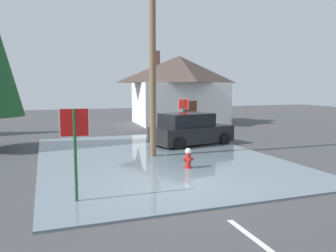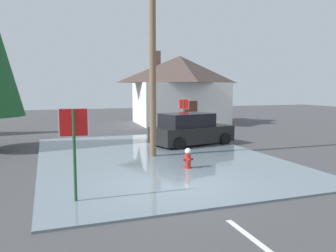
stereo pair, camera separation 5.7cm
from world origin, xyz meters
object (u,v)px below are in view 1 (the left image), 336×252
(house, at_px, (179,89))
(parked_car, at_px, (190,130))
(fire_hydrant, at_px, (188,159))
(utility_pole, at_px, (153,38))
(stop_sign_near, at_px, (75,136))
(stop_sign_far, at_px, (184,110))

(house, relative_size, parked_car, 1.73)
(fire_hydrant, height_order, utility_pole, utility_pole)
(house, xyz_separation_m, parked_car, (-3.55, -10.50, -2.12))
(house, distance_m, parked_car, 11.28)
(stop_sign_near, relative_size, fire_hydrant, 3.11)
(house, bearing_deg, stop_sign_near, -119.31)
(fire_hydrant, xyz_separation_m, house, (5.78, 15.39, 2.53))
(fire_hydrant, distance_m, house, 16.63)
(utility_pole, distance_m, stop_sign_far, 8.01)
(stop_sign_near, height_order, stop_sign_far, stop_sign_near)
(fire_hydrant, distance_m, stop_sign_far, 9.35)
(stop_sign_near, height_order, parked_car, stop_sign_near)
(utility_pole, bearing_deg, parked_car, 39.97)
(fire_hydrant, xyz_separation_m, parked_car, (2.23, 4.90, 0.41))
(stop_sign_far, height_order, parked_car, stop_sign_far)
(stop_sign_near, height_order, house, house)
(utility_pole, relative_size, stop_sign_far, 4.24)
(house, bearing_deg, stop_sign_far, -109.45)
(fire_hydrant, bearing_deg, house, 69.42)
(stop_sign_far, xyz_separation_m, parked_car, (-1.16, -3.74, -0.82))
(fire_hydrant, distance_m, utility_pole, 5.36)
(stop_sign_near, relative_size, parked_car, 0.55)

